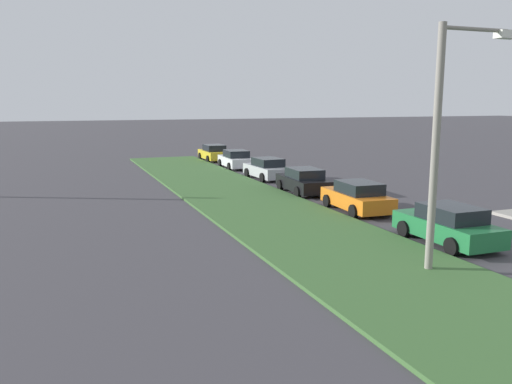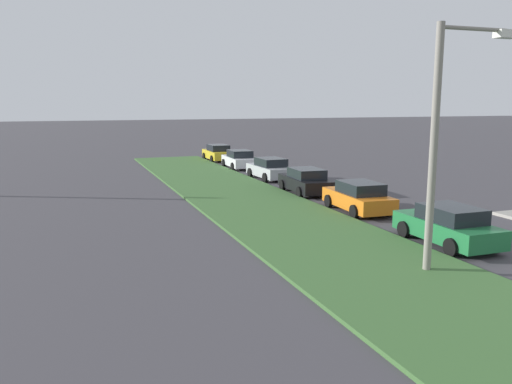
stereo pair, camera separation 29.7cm
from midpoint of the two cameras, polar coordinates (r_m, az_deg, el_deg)
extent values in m
cube|color=#3D6633|center=(21.02, 5.89, -4.35)|extent=(60.00, 6.00, 0.12)
cube|color=#1E6B38|center=(20.50, 20.77, -3.86)|extent=(4.33, 1.86, 0.70)
cube|color=black|center=(20.21, 21.24, -2.26)|extent=(2.22, 1.63, 0.55)
cylinder|color=black|center=(21.03, 16.48, -3.98)|extent=(0.64, 0.23, 0.64)
cylinder|color=black|center=(22.12, 20.27, -3.51)|extent=(0.64, 0.23, 0.64)
cylinder|color=black|center=(18.99, 21.27, -5.73)|extent=(0.64, 0.23, 0.64)
cylinder|color=black|center=(20.19, 25.16, -5.09)|extent=(0.64, 0.23, 0.64)
cube|color=orange|center=(25.34, 11.56, -0.87)|extent=(4.39, 2.02, 0.70)
cube|color=black|center=(25.06, 11.83, 0.46)|extent=(2.28, 1.71, 0.55)
cylinder|color=black|center=(26.16, 8.39, -1.00)|extent=(0.65, 0.25, 0.64)
cylinder|color=black|center=(26.98, 11.83, -0.77)|extent=(0.65, 0.25, 0.64)
cylinder|color=black|center=(23.81, 11.21, -2.16)|extent=(0.65, 0.25, 0.64)
cylinder|color=black|center=(24.71, 14.88, -1.87)|extent=(0.65, 0.25, 0.64)
cube|color=black|center=(30.02, 5.76, 0.95)|extent=(4.39, 2.02, 0.70)
cube|color=black|center=(29.74, 5.93, 2.08)|extent=(2.28, 1.71, 0.55)
cylinder|color=black|center=(30.96, 3.23, 0.79)|extent=(0.65, 0.25, 0.64)
cylinder|color=black|center=(31.63, 6.29, 0.94)|extent=(0.65, 0.25, 0.64)
cylinder|color=black|center=(28.48, 5.15, -0.04)|extent=(0.65, 0.25, 0.64)
cylinder|color=black|center=(29.22, 8.41, 0.15)|extent=(0.65, 0.25, 0.64)
cube|color=#B2B5BA|center=(35.45, 1.76, 2.37)|extent=(4.36, 1.95, 0.70)
cube|color=black|center=(35.19, 1.89, 3.33)|extent=(2.25, 1.67, 0.55)
cylinder|color=black|center=(36.37, -0.41, 2.16)|extent=(0.65, 0.24, 0.64)
cylinder|color=black|center=(37.07, 2.17, 2.30)|extent=(0.65, 0.24, 0.64)
cylinder|color=black|center=(33.90, 1.30, 1.59)|extent=(0.65, 0.24, 0.64)
cylinder|color=black|center=(34.66, 4.02, 1.75)|extent=(0.65, 0.24, 0.64)
cube|color=silver|center=(41.29, -1.68, 3.44)|extent=(4.36, 1.96, 0.70)
cube|color=black|center=(41.03, -1.60, 4.27)|extent=(2.26, 1.68, 0.55)
cylinder|color=black|center=(42.37, -3.37, 3.25)|extent=(0.65, 0.24, 0.64)
cylinder|color=black|center=(42.86, -1.04, 3.34)|extent=(0.65, 0.24, 0.64)
cylinder|color=black|center=(39.78, -2.37, 2.82)|extent=(0.65, 0.24, 0.64)
cylinder|color=black|center=(40.31, 0.10, 2.92)|extent=(0.65, 0.24, 0.64)
cube|color=gold|center=(46.78, -4.08, 4.18)|extent=(4.31, 1.82, 0.70)
cube|color=black|center=(46.53, -4.02, 4.92)|extent=(2.21, 1.61, 0.55)
cylinder|color=black|center=(47.86, -5.57, 3.98)|extent=(0.64, 0.22, 0.64)
cylinder|color=black|center=(48.34, -3.50, 4.07)|extent=(0.64, 0.22, 0.64)
cylinder|color=black|center=(45.27, -4.70, 3.66)|extent=(0.64, 0.22, 0.64)
cylinder|color=black|center=(45.78, -2.52, 3.75)|extent=(0.64, 0.22, 0.64)
cylinder|color=gray|center=(16.30, 19.56, 4.17)|extent=(0.24, 0.24, 7.50)
cylinder|color=gray|center=(17.15, 23.52, 16.26)|extent=(0.15, 2.40, 0.12)
cube|color=silver|center=(17.96, 26.40, 15.41)|extent=(0.37, 0.70, 0.24)
camera|label=1|loc=(0.15, -89.60, 0.07)|focal=36.10mm
camera|label=2|loc=(0.15, 90.40, -0.07)|focal=36.10mm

